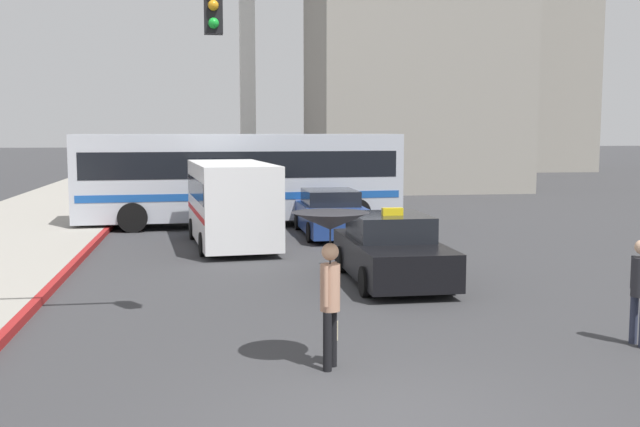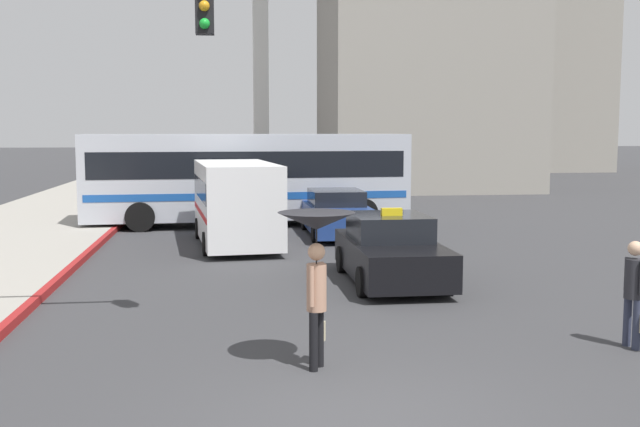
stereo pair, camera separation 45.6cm
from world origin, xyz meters
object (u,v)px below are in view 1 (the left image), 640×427
Objects in this scene: traffic_light at (65,76)px; ambulance_van at (231,200)px; pedestrian_with_umbrella at (330,242)px; taxi at (391,251)px; city_bus at (240,175)px; sedan_red at (331,214)px.

ambulance_van is at bearing 73.61° from traffic_light.
pedestrian_with_umbrella is 4.72m from traffic_light.
traffic_light reaches higher than pedestrian_with_umbrella.
pedestrian_with_umbrella is 0.37× the size of traffic_light.
taxi is at bearing 6.51° from pedestrian_with_umbrella.
taxi is 6.19m from pedestrian_with_umbrella.
city_bus is 1.92× the size of traffic_light.
ambulance_van is at bearing -8.70° from city_bus.
ambulance_van reaches higher than taxi.
traffic_light is (-3.24, -14.15, 2.30)m from city_bus.
traffic_light is at bearing 91.47° from pedestrian_with_umbrella.
city_bus is at bearing -75.29° from taxi.
sedan_red is 2.15× the size of pedestrian_with_umbrella.
sedan_red is at bearing -89.64° from taxi.
taxi reaches higher than sedan_red.
pedestrian_with_umbrella is at bearing 67.86° from taxi.
pedestrian_with_umbrella reaches higher than taxi.
traffic_light is (-2.77, -9.41, 2.74)m from ambulance_van.
city_bus reaches higher than taxi.
taxi is at bearing 114.18° from ambulance_van.
ambulance_van is (-3.20, 5.64, 0.64)m from taxi.
city_bus reaches higher than ambulance_van.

